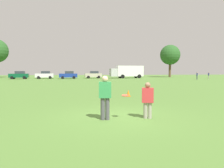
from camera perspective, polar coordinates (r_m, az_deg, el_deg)
The scene contains 13 objects.
ground_plane at distance 8.55m, azimuth 1.72°, elevation -8.95°, with size 175.99×175.99×0.00m, color #517A33.
player_thrower at distance 7.89m, azimuth -1.93°, elevation -3.05°, with size 0.49×0.32×1.67m.
player_defender at distance 8.25m, azimuth 9.72°, elevation -3.91°, with size 0.49×0.36×1.42m.
frisbee at distance 7.99m, azimuth 3.61°, elevation -3.13°, with size 0.27×0.27×0.06m.
traffic_cone at distance 15.29m, azimuth 4.47°, elevation -2.53°, with size 0.32×0.32×0.48m.
parked_car_mid_left at distance 52.75m, azimuth -24.04°, elevation 2.27°, with size 4.29×2.39×1.82m.
parked_car_center at distance 52.31m, azimuth -17.88°, elevation 2.40°, with size 4.29×2.39×1.82m.
parked_car_mid_right at distance 50.48m, azimuth -11.83°, elevation 2.46°, with size 4.29×2.39×1.82m.
parked_car_near_right at distance 52.90m, azimuth -5.12°, elevation 2.57°, with size 4.29×2.39×1.82m.
box_truck at distance 54.00m, azimuth 4.17°, elevation 3.47°, with size 8.61×3.30×3.18m.
bystander_sideline_watcher at distance 52.29m, azimuth 24.89°, elevation 2.23°, with size 0.44×0.51×1.62m.
bystander_far_jogger at distance 49.06m, azimuth 22.22°, elevation 2.23°, with size 0.42×0.51×1.62m.
tree_far_east_pine at distance 65.64m, azimuth 15.60°, elevation 7.66°, with size 5.96×5.96×9.68m.
Camera 1 is at (-1.66, -8.18, 1.86)m, focal length 33.44 mm.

